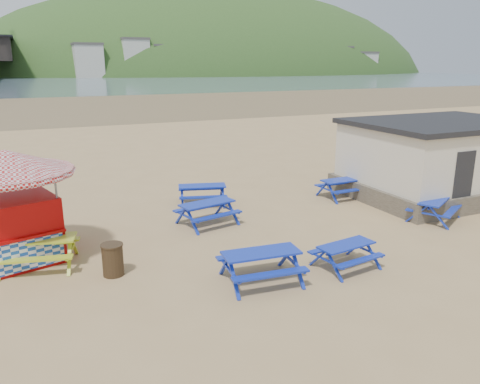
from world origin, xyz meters
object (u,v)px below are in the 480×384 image
ice_cream_kiosk (10,192)px  picnic_table_yellow (39,253)px  picnic_table_blue_a (207,213)px  litter_bin (113,259)px  amenity_block (440,158)px  picnic_table_blue_b (202,195)px

ice_cream_kiosk → picnic_table_yellow: bearing=-68.6°
picnic_table_yellow → picnic_table_blue_a: bearing=27.9°
litter_bin → amenity_block: amenity_block is taller
picnic_table_blue_a → picnic_table_yellow: size_ratio=0.94×
picnic_table_blue_a → picnic_table_blue_b: size_ratio=0.99×
picnic_table_yellow → litter_bin: bearing=-24.2°
ice_cream_kiosk → picnic_table_blue_a: bearing=-9.3°
ice_cream_kiosk → litter_bin: bearing=-57.8°
picnic_table_blue_a → picnic_table_yellow: picnic_table_yellow is taller
picnic_table_blue_a → litter_bin: (-3.70, -2.75, 0.04)m
picnic_table_yellow → amenity_block: (15.75, 0.95, 1.15)m
ice_cream_kiosk → litter_bin: ice_cream_kiosk is taller
picnic_table_blue_b → picnic_table_yellow: (-6.13, -3.73, 0.03)m
picnic_table_blue_a → picnic_table_yellow: bearing=-177.7°
ice_cream_kiosk → amenity_block: bearing=-14.7°
picnic_table_blue_b → picnic_table_yellow: 7.18m
picnic_table_yellow → amenity_block: bearing=17.2°
ice_cream_kiosk → amenity_block: 16.29m
picnic_table_yellow → ice_cream_kiosk: size_ratio=0.53×
litter_bin → picnic_table_blue_a: bearing=36.6°
picnic_table_blue_a → litter_bin: litter_bin is taller
amenity_block → picnic_table_blue_b: bearing=163.9°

